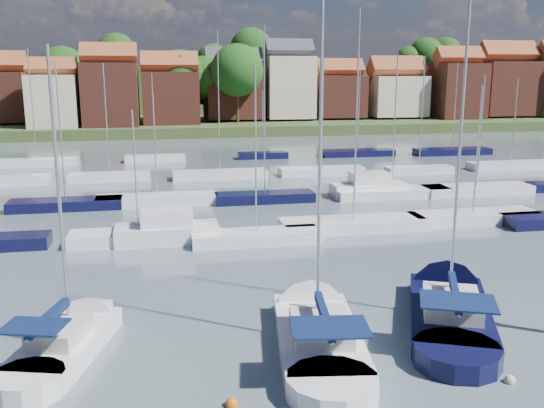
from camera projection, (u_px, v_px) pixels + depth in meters
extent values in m
plane|color=#425159|center=(216.00, 185.00, 61.75)|extent=(260.00, 260.00, 0.00)
cube|color=white|center=(66.00, 349.00, 25.26)|extent=(4.30, 6.82, 1.20)
cone|color=white|center=(101.00, 311.00, 29.10)|extent=(3.39, 3.69, 2.64)
cylinder|color=white|center=(30.00, 388.00, 22.18)|extent=(3.27, 3.27, 1.20)
cube|color=beige|center=(60.00, 332.00, 24.62)|extent=(2.51, 3.05, 0.70)
cylinder|color=#B2B2B7|center=(59.00, 195.00, 24.26)|extent=(0.14, 0.14, 11.74)
cylinder|color=#B2B2B7|center=(49.00, 321.00, 23.58)|extent=(1.07, 3.41, 0.10)
cube|color=#0D1B44|center=(48.00, 318.00, 23.55)|extent=(1.22, 3.30, 0.35)
cube|color=#0D1B44|center=(34.00, 326.00, 22.40)|extent=(2.60, 2.15, 0.08)
cube|color=white|center=(318.00, 342.00, 25.87)|extent=(4.51, 8.55, 1.20)
cone|color=white|center=(306.00, 298.00, 30.84)|extent=(3.92, 4.40, 3.40)
cylinder|color=white|center=(332.00, 392.00, 21.90)|extent=(3.84, 3.84, 1.20)
cube|color=beige|center=(320.00, 327.00, 25.11)|extent=(2.83, 3.70, 0.70)
cylinder|color=#B2B2B7|center=(320.00, 151.00, 24.63)|extent=(0.14, 0.14, 15.10)
cylinder|color=#B2B2B7|center=(324.00, 319.00, 23.82)|extent=(0.73, 4.50, 0.10)
cube|color=#0D1B44|center=(324.00, 315.00, 23.79)|extent=(0.90, 4.30, 0.35)
cube|color=#0D1B44|center=(330.00, 327.00, 22.32)|extent=(3.15, 2.42, 0.08)
cube|color=black|center=(449.00, 317.00, 28.41)|extent=(6.63, 9.26, 1.20)
cone|color=black|center=(443.00, 279.00, 33.50)|extent=(4.91, 5.22, 3.56)
cylinder|color=black|center=(456.00, 359.00, 24.34)|extent=(4.68, 4.68, 1.20)
cube|color=beige|center=(452.00, 303.00, 27.64)|extent=(3.69, 4.26, 0.70)
cylinder|color=#B2B2B7|center=(461.00, 131.00, 27.07)|extent=(0.14, 0.14, 16.19)
cylinder|color=#B2B2B7|center=(455.00, 295.00, 26.32)|extent=(1.96, 4.41, 0.10)
cube|color=#0D1B44|center=(455.00, 292.00, 26.29)|extent=(2.05, 4.27, 0.35)
cube|color=#0D1B44|center=(458.00, 301.00, 24.78)|extent=(3.62, 3.15, 0.08)
sphere|color=#D85914|center=(232.00, 407.00, 21.39)|extent=(0.46, 0.46, 0.46)
sphere|color=#D85914|center=(315.00, 303.00, 30.80)|extent=(0.44, 0.44, 0.44)
sphere|color=beige|center=(510.00, 383.00, 23.02)|extent=(0.42, 0.42, 0.42)
cube|color=white|center=(139.00, 238.00, 41.37)|extent=(9.22, 2.58, 1.00)
cylinder|color=#B2B2B7|center=(135.00, 172.00, 40.37)|extent=(0.12, 0.12, 8.18)
cube|color=white|center=(256.00, 238.00, 41.29)|extent=(8.78, 2.46, 1.00)
cylinder|color=#B2B2B7|center=(256.00, 150.00, 39.96)|extent=(0.12, 0.12, 11.06)
cube|color=white|center=(353.00, 225.00, 44.64)|extent=(10.79, 3.02, 1.00)
cylinder|color=#B2B2B7|center=(357.00, 117.00, 42.90)|extent=(0.12, 0.12, 14.87)
cube|color=white|center=(473.00, 218.00, 46.76)|extent=(10.13, 2.84, 1.00)
cylinder|color=#B2B2B7|center=(478.00, 150.00, 45.60)|extent=(0.12, 0.12, 9.59)
cube|color=white|center=(167.00, 235.00, 41.50)|extent=(7.00, 2.60, 1.40)
cube|color=white|center=(167.00, 219.00, 41.26)|extent=(3.50, 2.20, 1.30)
cube|color=black|center=(66.00, 205.00, 51.19)|extent=(9.30, 2.60, 1.00)
cylinder|color=#B2B2B7|center=(60.00, 131.00, 49.82)|extent=(0.12, 0.12, 11.48)
cube|color=white|center=(157.00, 201.00, 52.93)|extent=(10.40, 2.91, 1.00)
cylinder|color=#B2B2B7|center=(155.00, 145.00, 51.86)|extent=(0.12, 0.12, 8.77)
cube|color=black|center=(265.00, 198.00, 53.95)|extent=(8.80, 2.46, 1.00)
cylinder|color=#B2B2B7|center=(265.00, 111.00, 52.27)|extent=(0.12, 0.12, 14.33)
cube|color=white|center=(392.00, 193.00, 56.01)|extent=(10.73, 3.00, 1.00)
cylinder|color=#B2B2B7|center=(395.00, 122.00, 54.56)|extent=(0.12, 0.12, 12.14)
cube|color=white|center=(476.00, 190.00, 57.36)|extent=(10.48, 2.93, 1.00)
cylinder|color=#B2B2B7|center=(481.00, 131.00, 56.12)|extent=(0.12, 0.12, 10.28)
cube|color=white|center=(369.00, 191.00, 56.42)|extent=(7.00, 2.60, 1.40)
cube|color=white|center=(369.00, 179.00, 56.18)|extent=(3.50, 2.20, 1.30)
cube|color=white|center=(0.00, 182.00, 61.75)|extent=(9.71, 2.72, 1.00)
cube|color=white|center=(110.00, 178.00, 64.02)|extent=(8.49, 2.38, 1.00)
cylinder|color=#B2B2B7|center=(106.00, 119.00, 62.67)|extent=(0.12, 0.12, 11.31)
cube|color=white|center=(220.00, 175.00, 65.44)|extent=(10.16, 2.85, 1.00)
cylinder|color=#B2B2B7|center=(219.00, 102.00, 63.72)|extent=(0.12, 0.12, 14.59)
cube|color=white|center=(321.00, 172.00, 67.62)|extent=(9.53, 2.67, 1.00)
cylinder|color=#B2B2B7|center=(323.00, 114.00, 66.20)|extent=(0.12, 0.12, 11.91)
cube|color=white|center=(419.00, 171.00, 68.29)|extent=(7.62, 2.13, 1.00)
cylinder|color=#B2B2B7|center=(422.00, 112.00, 66.85)|extent=(0.12, 0.12, 12.13)
cube|color=white|center=(511.00, 166.00, 71.53)|extent=(10.17, 2.85, 1.00)
cylinder|color=#B2B2B7|center=(515.00, 120.00, 70.35)|extent=(0.12, 0.12, 9.73)
cube|color=white|center=(37.00, 163.00, 73.85)|extent=(9.24, 2.59, 1.00)
cylinder|color=#B2B2B7|center=(32.00, 104.00, 72.29)|extent=(0.12, 0.12, 13.17)
cube|color=white|center=(155.00, 159.00, 77.15)|extent=(7.57, 2.12, 1.00)
cylinder|color=#B2B2B7|center=(153.00, 115.00, 75.91)|extent=(0.12, 0.12, 10.24)
cube|color=black|center=(263.00, 156.00, 79.85)|extent=(6.58, 1.84, 1.00)
cylinder|color=#B2B2B7|center=(263.00, 122.00, 78.86)|extent=(0.12, 0.12, 8.01)
cube|color=black|center=(358.00, 153.00, 82.17)|extent=(9.92, 2.78, 1.00)
cylinder|color=#B2B2B7|center=(359.00, 109.00, 80.86)|extent=(0.12, 0.12, 10.92)
cube|color=black|center=(452.00, 152.00, 83.60)|extent=(10.55, 2.95, 1.00)
cylinder|color=#B2B2B7|center=(455.00, 106.00, 82.23)|extent=(0.12, 0.12, 11.51)
cube|color=#3C4A25|center=(182.00, 120.00, 135.48)|extent=(200.00, 70.00, 3.00)
cube|color=#3C4A25|center=(178.00, 94.00, 158.41)|extent=(200.00, 60.00, 14.00)
cube|color=beige|center=(54.00, 102.00, 103.24)|extent=(8.09, 8.80, 8.96)
cube|color=brown|center=(52.00, 69.00, 102.03)|extent=(8.25, 4.00, 4.00)
cube|color=brown|center=(111.00, 95.00, 105.62)|extent=(9.36, 10.17, 10.97)
cube|color=brown|center=(109.00, 56.00, 104.16)|extent=(9.54, 4.63, 4.63)
cube|color=brown|center=(171.00, 98.00, 109.31)|extent=(9.90, 8.56, 9.42)
cube|color=brown|center=(169.00, 65.00, 108.01)|extent=(10.10, 4.90, 4.90)
cube|color=brown|center=(234.00, 93.00, 116.17)|extent=(10.59, 8.93, 9.49)
cube|color=#383A42|center=(233.00, 61.00, 114.84)|extent=(10.80, 5.24, 5.24)
cube|color=beige|center=(289.00, 87.00, 117.05)|extent=(9.01, 8.61, 11.65)
cube|color=#383A42|center=(289.00, 50.00, 115.53)|extent=(9.19, 4.46, 4.46)
cube|color=brown|center=(339.00, 96.00, 120.51)|extent=(9.10, 9.34, 8.00)
cube|color=brown|center=(339.00, 70.00, 119.38)|extent=(9.28, 4.50, 4.50)
cube|color=beige|center=(395.00, 96.00, 122.28)|extent=(10.86, 9.59, 7.88)
cube|color=brown|center=(397.00, 69.00, 121.12)|extent=(11.07, 5.37, 5.37)
cube|color=brown|center=(456.00, 91.00, 121.66)|extent=(9.18, 9.96, 10.97)
cube|color=brown|center=(458.00, 58.00, 120.20)|extent=(9.36, 4.54, 4.54)
cube|color=brown|center=(504.00, 88.00, 124.87)|extent=(11.39, 9.67, 10.76)
cube|color=brown|center=(507.00, 54.00, 123.38)|extent=(11.62, 5.64, 5.64)
cylinder|color=#382619|center=(425.00, 82.00, 142.59)|extent=(0.50, 0.50, 4.47)
sphere|color=#25561B|center=(426.00, 55.00, 141.25)|extent=(8.18, 8.18, 8.18)
cylinder|color=#382619|center=(205.00, 110.00, 115.14)|extent=(0.50, 0.50, 4.46)
sphere|color=#25561B|center=(204.00, 78.00, 113.81)|extent=(8.15, 8.15, 8.15)
cylinder|color=#382619|center=(252.00, 82.00, 133.25)|extent=(0.50, 0.50, 5.15)
sphere|color=#25561B|center=(251.00, 50.00, 131.71)|extent=(9.41, 9.41, 9.41)
cylinder|color=#382619|center=(118.00, 82.00, 130.51)|extent=(0.50, 0.50, 4.56)
sphere|color=#25561B|center=(116.00, 53.00, 129.15)|extent=(8.34, 8.34, 8.34)
cylinder|color=#382619|center=(65.00, 107.00, 119.13)|extent=(0.50, 0.50, 5.15)
sphere|color=#25561B|center=(63.00, 71.00, 117.60)|extent=(9.42, 9.42, 9.42)
cylinder|color=#382619|center=(251.00, 108.00, 125.50)|extent=(0.50, 0.50, 3.77)
sphere|color=#25561B|center=(251.00, 83.00, 124.38)|extent=(6.89, 6.89, 6.89)
cylinder|color=#382619|center=(238.00, 110.00, 111.29)|extent=(0.50, 0.50, 5.21)
sphere|color=#25561B|center=(237.00, 70.00, 109.74)|extent=(9.53, 9.53, 9.53)
cylinder|color=#382619|center=(473.00, 108.00, 131.41)|extent=(0.50, 0.50, 2.97)
sphere|color=#25561B|center=(474.00, 90.00, 130.52)|extent=(5.44, 5.44, 5.44)
cylinder|color=#382619|center=(181.00, 110.00, 112.17)|extent=(0.50, 0.50, 4.84)
sphere|color=#25561B|center=(180.00, 74.00, 110.73)|extent=(8.85, 8.85, 8.85)
cylinder|color=#382619|center=(408.00, 83.00, 142.12)|extent=(0.50, 0.50, 3.72)
sphere|color=#25561B|center=(409.00, 61.00, 141.01)|extent=(6.80, 6.80, 6.80)
cylinder|color=#382619|center=(456.00, 109.00, 122.67)|extent=(0.50, 0.50, 4.05)
sphere|color=#25561B|center=(458.00, 81.00, 121.47)|extent=(7.40, 7.40, 7.40)
cylinder|color=#382619|center=(214.00, 86.00, 131.50)|extent=(0.50, 0.50, 3.93)
sphere|color=#25561B|center=(213.00, 60.00, 130.33)|extent=(7.19, 7.19, 7.19)
cylinder|color=#382619|center=(336.00, 109.00, 124.23)|extent=(0.50, 0.50, 3.82)
sphere|color=#25561B|center=(337.00, 83.00, 123.09)|extent=(6.99, 6.99, 6.99)
cylinder|color=#382619|center=(90.00, 115.00, 108.75)|extent=(0.50, 0.50, 3.48)
sphere|color=#25561B|center=(88.00, 89.00, 107.71)|extent=(6.37, 6.37, 6.37)
cylinder|color=#382619|center=(451.00, 108.00, 131.74)|extent=(0.50, 0.50, 2.99)
sphere|color=#25561B|center=(453.00, 89.00, 130.85)|extent=(5.46, 5.46, 5.46)
cylinder|color=#382619|center=(205.00, 112.00, 118.28)|extent=(0.50, 0.50, 3.25)
sphere|color=#25561B|center=(204.00, 89.00, 117.31)|extent=(5.94, 5.94, 5.94)
cylinder|color=#382619|center=(170.00, 113.00, 118.72)|extent=(0.50, 0.50, 2.98)
sphere|color=#25561B|center=(169.00, 92.00, 117.83)|extent=(5.46, 5.46, 5.46)
cylinder|color=#382619|center=(444.00, 77.00, 149.81)|extent=(0.50, 0.50, 4.29)
sphere|color=#25561B|center=(445.00, 53.00, 148.53)|extent=(7.84, 7.84, 7.84)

